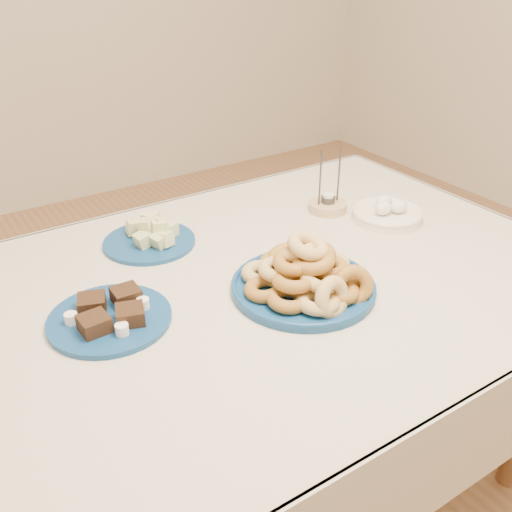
# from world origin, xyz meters

# --- Properties ---
(ground) EXTENTS (5.00, 5.00, 0.00)m
(ground) POSITION_xyz_m (0.00, 0.00, 0.00)
(ground) COLOR #986B48
(ground) RESTS_ON ground
(dining_table) EXTENTS (1.71, 1.11, 0.75)m
(dining_table) POSITION_xyz_m (0.00, 0.00, 0.64)
(dining_table) COLOR brown
(dining_table) RESTS_ON ground
(donut_platter) EXTENTS (0.35, 0.35, 0.15)m
(donut_platter) POSITION_xyz_m (0.10, -0.11, 0.79)
(donut_platter) COLOR navy
(donut_platter) RESTS_ON dining_table
(melon_plate) EXTENTS (0.30, 0.30, 0.08)m
(melon_plate) POSITION_xyz_m (-0.10, 0.31, 0.77)
(melon_plate) COLOR navy
(melon_plate) RESTS_ON dining_table
(brownie_plate) EXTENTS (0.27, 0.27, 0.05)m
(brownie_plate) POSITION_xyz_m (-0.32, 0.03, 0.76)
(brownie_plate) COLOR navy
(brownie_plate) RESTS_ON dining_table
(candle_holder) EXTENTS (0.12, 0.12, 0.20)m
(candle_holder) POSITION_xyz_m (0.43, 0.22, 0.77)
(candle_holder) COLOR tan
(candle_holder) RESTS_ON dining_table
(egg_bowl) EXTENTS (0.22, 0.22, 0.07)m
(egg_bowl) POSITION_xyz_m (0.54, 0.07, 0.77)
(egg_bowl) COLOR white
(egg_bowl) RESTS_ON dining_table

